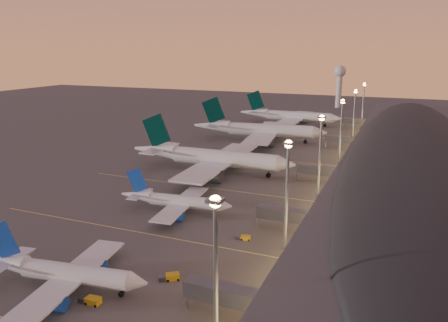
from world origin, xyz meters
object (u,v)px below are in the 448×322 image
airliner_wide_far (289,116)px  baggage_tug_c (244,238)px  airliner_narrow_north (175,201)px  airliner_wide_mid (259,130)px  airliner_wide_near (211,157)px  baggage_tug_b (170,277)px  baggage_tug_a (91,300)px  radar_tower (340,79)px  airliner_narrow_south (62,272)px

airliner_wide_far → baggage_tug_c: (31.25, -166.69, -4.69)m
airliner_narrow_north → airliner_wide_mid: size_ratio=0.50×
airliner_wide_mid → airliner_wide_near: bearing=-96.5°
baggage_tug_b → airliner_narrow_north: bearing=83.7°
airliner_narrow_north → airliner_wide_near: airliner_wide_near is taller
airliner_wide_far → baggage_tug_a: airliner_wide_far is taller
airliner_wide_mid → radar_tower: radar_tower is taller
airliner_narrow_north → airliner_wide_far: bearing=86.4°
baggage_tug_c → airliner_wide_mid: bearing=94.4°
airliner_wide_near → airliner_wide_far: airliner_wide_near is taller
airliner_narrow_south → airliner_wide_near: bearing=86.5°
airliner_wide_near → airliner_wide_mid: airliner_wide_mid is taller
airliner_narrow_south → radar_tower: bearing=79.7°
airliner_narrow_south → baggage_tug_c: airliner_narrow_south is taller
airliner_narrow_south → airliner_wide_mid: size_ratio=0.53×
airliner_narrow_north → radar_tower: size_ratio=1.04×
airliner_narrow_north → airliner_wide_mid: 102.95m
baggage_tug_a → airliner_wide_mid: bearing=94.1°
airliner_narrow_north → airliner_wide_near: size_ratio=0.52×
baggage_tug_b → airliner_narrow_south: bearing=177.7°
airliner_narrow_south → radar_tower: size_ratio=1.11×
airliner_wide_near → radar_tower: (17.11, 206.33, 16.47)m
airliner_narrow_north → baggage_tug_b: airliner_narrow_north is taller
airliner_narrow_north → baggage_tug_c: bearing=-29.0°
baggage_tug_a → baggage_tug_b: bearing=52.1°
airliner_wide_far → airliner_narrow_south: bearing=-87.8°
airliner_narrow_south → airliner_wide_mid: airliner_wide_mid is taller
airliner_narrow_north → baggage_tug_c: airliner_narrow_north is taller
baggage_tug_a → baggage_tug_b: (9.26, 12.94, -0.00)m
airliner_narrow_south → airliner_wide_far: bearing=83.3°
airliner_narrow_south → radar_tower: (9.52, 293.24, 18.56)m
airliner_narrow_south → baggage_tug_a: 9.19m
baggage_tug_a → baggage_tug_b: baggage_tug_a is taller
baggage_tug_a → baggage_tug_c: (16.47, 36.64, -0.10)m
airliner_wide_near → airliner_wide_mid: 60.47m
airliner_wide_far → airliner_wide_near: bearing=-90.3°
baggage_tug_a → airliner_narrow_north: bearing=97.5°
airliner_narrow_north → baggage_tug_a: bearing=-86.2°
radar_tower → baggage_tug_b: (8.22, -282.55, -21.30)m
airliner_wide_mid → airliner_wide_far: (2.10, 53.70, -0.40)m
airliner_narrow_south → baggage_tug_a: size_ratio=8.33×
radar_tower → baggage_tug_c: size_ratio=8.70×
airliner_wide_mid → airliner_narrow_north: bearing=-92.4°
airliner_wide_far → baggage_tug_b: bearing=-82.4°
airliner_wide_near → airliner_wide_far: size_ratio=1.05×
airliner_narrow_south → airliner_narrow_north: bearing=81.1°
airliner_narrow_north → airliner_wide_near: bearing=94.6°
radar_tower → baggage_tug_a: size_ratio=7.53×
airliner_wide_mid → baggage_tug_a: airliner_wide_mid is taller
airliner_wide_mid → airliner_wide_far: airliner_wide_mid is taller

